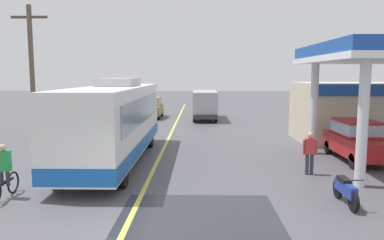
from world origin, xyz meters
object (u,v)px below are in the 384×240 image
object	(u,v)px
coach_bus_main	(115,123)
pedestrian_near_pump	(310,151)
motorcycle_parked_forecourt	(345,190)
car_trailing_behind_bus	(152,106)
minibus_opposing_lane	(205,102)
cyclist_on_shoulder	(4,174)
car_at_pump	(357,138)

from	to	relation	value
coach_bus_main	pedestrian_near_pump	xyz separation A→B (m)	(8.01, -2.11, -0.79)
pedestrian_near_pump	motorcycle_parked_forecourt	bearing A→B (deg)	-88.60
coach_bus_main	pedestrian_near_pump	distance (m)	8.32
car_trailing_behind_bus	pedestrian_near_pump	bearing A→B (deg)	-65.97
minibus_opposing_lane	pedestrian_near_pump	bearing A→B (deg)	-78.12
cyclist_on_shoulder	car_trailing_behind_bus	distance (m)	22.11
minibus_opposing_lane	cyclist_on_shoulder	distance (m)	21.91
pedestrian_near_pump	car_trailing_behind_bus	xyz separation A→B (m)	(-8.50, 19.05, 0.08)
coach_bus_main	car_trailing_behind_bus	size ratio (longest dim) A/B	2.63
coach_bus_main	car_at_pump	bearing A→B (deg)	2.02
car_trailing_behind_bus	motorcycle_parked_forecourt	bearing A→B (deg)	-69.04
minibus_opposing_lane	cyclist_on_shoulder	bearing A→B (deg)	-107.45
car_at_pump	motorcycle_parked_forecourt	world-z (taller)	car_at_pump
minibus_opposing_lane	car_trailing_behind_bus	bearing A→B (deg)	166.45
minibus_opposing_lane	motorcycle_parked_forecourt	world-z (taller)	minibus_opposing_lane
car_trailing_behind_bus	cyclist_on_shoulder	bearing A→B (deg)	-94.77
coach_bus_main	cyclist_on_shoulder	bearing A→B (deg)	-114.59
coach_bus_main	minibus_opposing_lane	xyz separation A→B (m)	(4.24, 15.81, -0.25)
car_at_pump	car_trailing_behind_bus	size ratio (longest dim) A/B	1.00
coach_bus_main	car_at_pump	xyz separation A→B (m)	(10.84, 0.38, -0.71)
car_at_pump	pedestrian_near_pump	distance (m)	3.77
coach_bus_main	car_trailing_behind_bus	distance (m)	16.97
cyclist_on_shoulder	pedestrian_near_pump	bearing A→B (deg)	16.06
car_at_pump	cyclist_on_shoulder	bearing A→B (deg)	-157.45
minibus_opposing_lane	pedestrian_near_pump	world-z (taller)	minibus_opposing_lane
cyclist_on_shoulder	car_trailing_behind_bus	xyz separation A→B (m)	(1.84, 22.03, 0.23)
car_trailing_behind_bus	car_at_pump	bearing A→B (deg)	-55.64
coach_bus_main	motorcycle_parked_forecourt	world-z (taller)	coach_bus_main
minibus_opposing_lane	motorcycle_parked_forecourt	distance (m)	21.62
car_at_pump	car_trailing_behind_bus	bearing A→B (deg)	124.36
minibus_opposing_lane	cyclist_on_shoulder	xyz separation A→B (m)	(-6.57, -20.89, -0.69)
car_at_pump	car_trailing_behind_bus	xyz separation A→B (m)	(-11.33, 16.56, 0.00)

